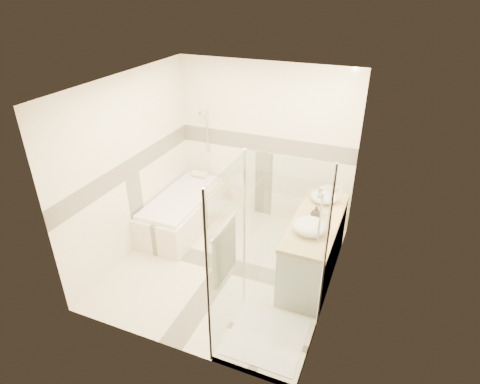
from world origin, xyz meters
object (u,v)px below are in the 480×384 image
at_px(shower_enclosure, 260,300).
at_px(amenity_bottle_a, 316,213).
at_px(bathtub, 184,209).
at_px(vanity, 314,247).
at_px(amenity_bottle_b, 316,213).
at_px(vessel_sink_near, 324,196).
at_px(vessel_sink_far, 310,226).

relative_size(shower_enclosure, amenity_bottle_a, 13.82).
relative_size(bathtub, amenity_bottle_a, 11.52).
xyz_separation_m(vanity, shower_enclosure, (-0.29, -1.27, 0.08)).
distance_m(bathtub, amenity_bottle_b, 2.25).
distance_m(vessel_sink_near, amenity_bottle_a, 0.45).
bearing_deg(amenity_bottle_a, amenity_bottle_b, -90.00).
relative_size(vessel_sink_far, amenity_bottle_b, 2.35).
xyz_separation_m(bathtub, amenity_bottle_a, (2.13, -0.32, 0.62)).
relative_size(shower_enclosure, vessel_sink_far, 4.97).
relative_size(shower_enclosure, amenity_bottle_b, 11.68).
relative_size(vanity, shower_enclosure, 0.79).
distance_m(amenity_bottle_a, amenity_bottle_b, 0.03).
height_order(bathtub, vessel_sink_far, vessel_sink_far).
relative_size(vanity, vessel_sink_near, 4.39).
height_order(vessel_sink_far, amenity_bottle_b, amenity_bottle_b).
relative_size(vessel_sink_far, amenity_bottle_a, 2.78).
distance_m(bathtub, vessel_sink_far, 2.32).
height_order(amenity_bottle_a, amenity_bottle_b, amenity_bottle_b).
bearing_deg(vanity, amenity_bottle_b, 175.30).
distance_m(shower_enclosure, vessel_sink_near, 1.82).
xyz_separation_m(vanity, amenity_bottle_a, (-0.02, 0.03, 0.50)).
bearing_deg(amenity_bottle_b, vessel_sink_near, 90.00).
distance_m(bathtub, amenity_bottle_a, 2.24).
distance_m(vessel_sink_far, amenity_bottle_a, 0.35).
height_order(bathtub, amenity_bottle_a, amenity_bottle_a).
distance_m(bathtub, vanity, 2.18).
bearing_deg(amenity_bottle_b, vanity, -4.70).
distance_m(vanity, vessel_sink_far, 0.60).
relative_size(shower_enclosure, vessel_sink_near, 5.53).
bearing_deg(vessel_sink_far, vessel_sink_near, 90.00).
height_order(vessel_sink_near, amenity_bottle_b, amenity_bottle_b).
relative_size(vessel_sink_near, amenity_bottle_b, 2.11).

